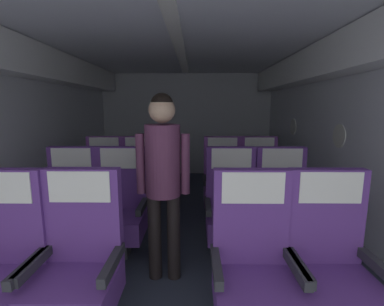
{
  "coord_description": "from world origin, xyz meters",
  "views": [
    {
      "loc": [
        0.19,
        -0.15,
        1.43
      ],
      "look_at": [
        0.14,
        3.48,
        0.82
      ],
      "focal_mm": 25.25,
      "sensor_mm": 36.0,
      "label": 1
    }
  ],
  "objects_px": {
    "seat_b_right_aisle": "(282,211)",
    "seat_c_left_window": "(104,183)",
    "seat_b_right_window": "(231,211)",
    "seat_c_right_window": "(222,184)",
    "seat_a_left_aisle": "(79,268)",
    "seat_a_right_aisle": "(331,270)",
    "seat_c_right_aisle": "(259,183)",
    "flight_attendant": "(163,169)",
    "seat_a_right_window": "(253,270)",
    "seat_b_left_window": "(71,210)",
    "seat_b_left_aisle": "(120,210)",
    "seat_c_left_aisle": "(140,183)"
  },
  "relations": [
    {
      "from": "seat_a_right_window",
      "to": "seat_b_right_aisle",
      "type": "xyz_separation_m",
      "value": [
        0.49,
        0.97,
        0.0
      ]
    },
    {
      "from": "seat_a_left_aisle",
      "to": "seat_a_right_window",
      "type": "relative_size",
      "value": 1.0
    },
    {
      "from": "seat_b_left_window",
      "to": "seat_c_left_aisle",
      "type": "height_order",
      "value": "same"
    },
    {
      "from": "seat_b_right_aisle",
      "to": "seat_c_right_aisle",
      "type": "relative_size",
      "value": 1.0
    },
    {
      "from": "seat_a_right_aisle",
      "to": "seat_b_left_window",
      "type": "distance_m",
      "value": 2.28
    },
    {
      "from": "seat_a_right_window",
      "to": "seat_a_left_aisle",
      "type": "bearing_deg",
      "value": 179.48
    },
    {
      "from": "seat_b_left_aisle",
      "to": "seat_c_left_window",
      "type": "height_order",
      "value": "same"
    },
    {
      "from": "seat_a_right_aisle",
      "to": "seat_c_right_aisle",
      "type": "height_order",
      "value": "same"
    },
    {
      "from": "seat_b_right_aisle",
      "to": "seat_c_left_window",
      "type": "relative_size",
      "value": 1.0
    },
    {
      "from": "flight_attendant",
      "to": "seat_b_right_aisle",
      "type": "bearing_deg",
      "value": 3.17
    },
    {
      "from": "seat_c_right_window",
      "to": "seat_c_left_aisle",
      "type": "bearing_deg",
      "value": 179.75
    },
    {
      "from": "seat_c_left_aisle",
      "to": "seat_c_right_window",
      "type": "relative_size",
      "value": 1.0
    },
    {
      "from": "seat_c_right_aisle",
      "to": "flight_attendant",
      "type": "distance_m",
      "value": 1.82
    },
    {
      "from": "seat_a_right_window",
      "to": "seat_b_left_aisle",
      "type": "bearing_deg",
      "value": 138.48
    },
    {
      "from": "seat_b_left_aisle",
      "to": "seat_c_right_aisle",
      "type": "relative_size",
      "value": 1.0
    },
    {
      "from": "seat_b_right_window",
      "to": "seat_c_right_window",
      "type": "distance_m",
      "value": 0.95
    },
    {
      "from": "seat_b_left_window",
      "to": "flight_attendant",
      "type": "distance_m",
      "value": 1.15
    },
    {
      "from": "seat_b_left_window",
      "to": "seat_b_right_window",
      "type": "bearing_deg",
      "value": 0.04
    },
    {
      "from": "seat_b_right_window",
      "to": "seat_c_right_window",
      "type": "xyz_separation_m",
      "value": [
        0.01,
        0.95,
        0.0
      ]
    },
    {
      "from": "seat_c_left_aisle",
      "to": "seat_c_right_window",
      "type": "bearing_deg",
      "value": -0.25
    },
    {
      "from": "seat_b_right_aisle",
      "to": "seat_c_right_window",
      "type": "relative_size",
      "value": 1.0
    },
    {
      "from": "flight_attendant",
      "to": "seat_c_right_aisle",
      "type": "bearing_deg",
      "value": 34.28
    },
    {
      "from": "seat_a_right_aisle",
      "to": "seat_c_right_window",
      "type": "xyz_separation_m",
      "value": [
        -0.49,
        1.91,
        0.0
      ]
    },
    {
      "from": "seat_b_left_aisle",
      "to": "flight_attendant",
      "type": "xyz_separation_m",
      "value": [
        0.48,
        -0.39,
        0.5
      ]
    },
    {
      "from": "seat_a_left_aisle",
      "to": "seat_c_right_window",
      "type": "xyz_separation_m",
      "value": [
        1.09,
        1.91,
        0.0
      ]
    },
    {
      "from": "seat_b_right_aisle",
      "to": "seat_c_right_window",
      "type": "bearing_deg",
      "value": 117.24
    },
    {
      "from": "seat_a_left_aisle",
      "to": "seat_c_left_aisle",
      "type": "distance_m",
      "value": 1.91
    },
    {
      "from": "seat_c_right_aisle",
      "to": "flight_attendant",
      "type": "relative_size",
      "value": 0.68
    },
    {
      "from": "seat_a_right_aisle",
      "to": "seat_c_right_aisle",
      "type": "xyz_separation_m",
      "value": [
        0.01,
        1.92,
        0.0
      ]
    },
    {
      "from": "seat_a_right_window",
      "to": "seat_b_right_aisle",
      "type": "relative_size",
      "value": 1.0
    },
    {
      "from": "seat_b_left_window",
      "to": "seat_a_left_aisle",
      "type": "bearing_deg",
      "value": -62.98
    },
    {
      "from": "seat_a_left_aisle",
      "to": "seat_a_right_aisle",
      "type": "height_order",
      "value": "same"
    },
    {
      "from": "seat_c_right_window",
      "to": "seat_b_right_aisle",
      "type": "bearing_deg",
      "value": -62.76
    },
    {
      "from": "seat_a_right_window",
      "to": "seat_c_left_window",
      "type": "xyz_separation_m",
      "value": [
        -1.57,
        1.91,
        0.0
      ]
    },
    {
      "from": "seat_c_right_window",
      "to": "flight_attendant",
      "type": "relative_size",
      "value": 0.68
    },
    {
      "from": "seat_c_left_aisle",
      "to": "seat_c_right_window",
      "type": "height_order",
      "value": "same"
    },
    {
      "from": "seat_a_left_aisle",
      "to": "seat_b_left_window",
      "type": "relative_size",
      "value": 1.0
    },
    {
      "from": "seat_a_left_aisle",
      "to": "seat_b_right_aisle",
      "type": "height_order",
      "value": "same"
    },
    {
      "from": "seat_a_left_aisle",
      "to": "seat_a_right_aisle",
      "type": "xyz_separation_m",
      "value": [
        1.57,
        0.0,
        0.0
      ]
    },
    {
      "from": "seat_c_left_window",
      "to": "flight_attendant",
      "type": "distance_m",
      "value": 1.71
    },
    {
      "from": "flight_attendant",
      "to": "seat_b_left_window",
      "type": "bearing_deg",
      "value": 141.47
    },
    {
      "from": "seat_a_right_aisle",
      "to": "seat_a_right_window",
      "type": "height_order",
      "value": "same"
    },
    {
      "from": "seat_c_right_aisle",
      "to": "seat_b_right_window",
      "type": "bearing_deg",
      "value": -117.38
    },
    {
      "from": "seat_b_right_window",
      "to": "seat_c_right_window",
      "type": "bearing_deg",
      "value": 89.62
    },
    {
      "from": "seat_b_left_window",
      "to": "seat_c_right_aisle",
      "type": "xyz_separation_m",
      "value": [
        2.07,
        0.96,
        0.0
      ]
    },
    {
      "from": "seat_c_right_aisle",
      "to": "seat_a_right_window",
      "type": "bearing_deg",
      "value": -104.24
    },
    {
      "from": "seat_b_right_window",
      "to": "seat_c_right_window",
      "type": "height_order",
      "value": "same"
    },
    {
      "from": "seat_b_left_aisle",
      "to": "seat_b_right_aisle",
      "type": "height_order",
      "value": "same"
    },
    {
      "from": "seat_b_left_window",
      "to": "seat_b_right_aisle",
      "type": "bearing_deg",
      "value": 0.02
    },
    {
      "from": "seat_a_right_aisle",
      "to": "seat_c_right_aisle",
      "type": "bearing_deg",
      "value": 89.84
    }
  ]
}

